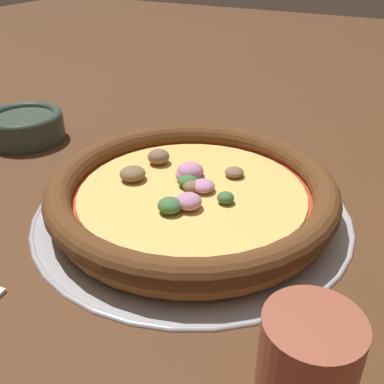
% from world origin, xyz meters
% --- Properties ---
extents(ground_plane, '(3.00, 3.00, 0.00)m').
position_xyz_m(ground_plane, '(0.00, 0.00, 0.00)').
color(ground_plane, '#4C2D19').
extents(pizza_tray, '(0.36, 0.36, 0.01)m').
position_xyz_m(pizza_tray, '(0.00, 0.00, 0.00)').
color(pizza_tray, '#9E9EA3').
rests_on(pizza_tray, ground_plane).
extents(pizza, '(0.33, 0.33, 0.04)m').
position_xyz_m(pizza, '(0.00, -0.00, 0.03)').
color(pizza, '#A86B33').
rests_on(pizza, pizza_tray).
extents(bowl_far, '(0.12, 0.12, 0.04)m').
position_xyz_m(bowl_far, '(0.33, -0.06, 0.02)').
color(bowl_far, '#334238').
rests_on(bowl_far, ground_plane).
extents(drinking_cup, '(0.06, 0.06, 0.09)m').
position_xyz_m(drinking_cup, '(-0.18, 0.19, 0.05)').
color(drinking_cup, brown).
rests_on(drinking_cup, ground_plane).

